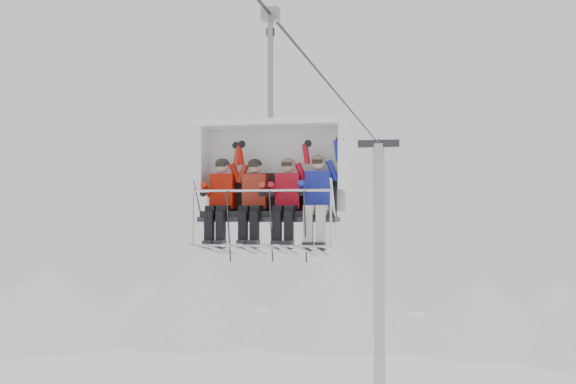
% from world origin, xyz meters
% --- Properties ---
extents(ridgeline, '(72.00, 21.00, 7.00)m').
position_xyz_m(ridgeline, '(-1.58, 42.05, 2.84)').
color(ridgeline, silver).
rests_on(ridgeline, ground).
extents(lift_tower_right, '(2.00, 1.80, 13.48)m').
position_xyz_m(lift_tower_right, '(0.00, 22.00, 5.78)').
color(lift_tower_right, '#B2B5BA').
rests_on(lift_tower_right, ground).
extents(haul_cable, '(0.06, 50.00, 0.06)m').
position_xyz_m(haul_cable, '(0.00, 0.00, 13.30)').
color(haul_cable, '#2F2F34').
rests_on(haul_cable, lift_tower_left).
extents(chairlift_carrier, '(2.44, 1.17, 3.98)m').
position_xyz_m(chairlift_carrier, '(0.00, -1.34, 10.69)').
color(chairlift_carrier, black).
rests_on(chairlift_carrier, haul_cable).
extents(skier_far_left, '(0.40, 1.69, 1.61)m').
position_xyz_m(skier_far_left, '(-0.80, -1.65, 10.21)').
color(skier_far_left, red).
rests_on(skier_far_left, chairlift_carrier).
extents(skier_center_left, '(0.40, 1.69, 1.58)m').
position_xyz_m(skier_center_left, '(-0.24, -1.65, 10.20)').
color(skier_center_left, '#A82D1C').
rests_on(skier_center_left, chairlift_carrier).
extents(skier_center_right, '(0.40, 1.69, 1.60)m').
position_xyz_m(skier_center_right, '(0.32, -1.65, 10.20)').
color(skier_center_right, red).
rests_on(skier_center_right, chairlift_carrier).
extents(skier_far_right, '(0.42, 1.69, 1.66)m').
position_xyz_m(skier_far_right, '(0.83, -1.64, 10.22)').
color(skier_far_right, '#1D28A0').
rests_on(skier_far_right, chairlift_carrier).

